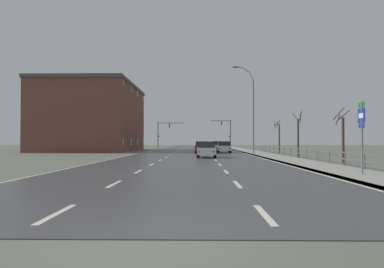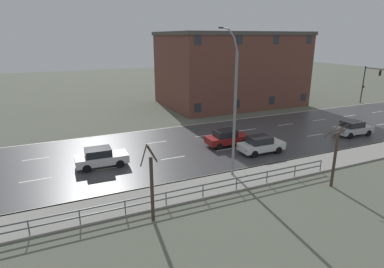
% 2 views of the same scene
% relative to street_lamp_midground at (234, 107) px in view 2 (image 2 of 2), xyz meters
% --- Properties ---
extents(ground_plane, '(160.00, 160.00, 0.12)m').
position_rel_street_lamp_midground_xyz_m(ground_plane, '(-7.44, 10.84, -5.34)').
color(ground_plane, '#5B6051').
extents(road_asphalt_strip, '(14.00, 120.00, 0.03)m').
position_rel_street_lamp_midground_xyz_m(road_asphalt_strip, '(-7.44, 22.84, -5.27)').
color(road_asphalt_strip, '#3D3D3F').
rests_on(road_asphalt_strip, ground).
extents(guardrail, '(0.07, 38.10, 1.00)m').
position_rel_street_lamp_midground_xyz_m(guardrail, '(2.41, -12.47, -4.57)').
color(guardrail, '#515459').
rests_on(guardrail, ground).
extents(street_lamp_midground, '(2.57, 0.24, 10.80)m').
position_rel_street_lamp_midground_xyz_m(street_lamp_midground, '(0.00, 0.00, 0.00)').
color(street_lamp_midground, slate).
rests_on(street_lamp_midground, ground).
extents(traffic_signal_left, '(5.69, 0.36, 5.74)m').
position_rel_street_lamp_midground_xyz_m(traffic_signal_left, '(-14.23, 33.07, -1.43)').
color(traffic_signal_left, '#38383A').
rests_on(traffic_signal_left, ground).
extents(car_far_right, '(1.93, 4.15, 1.57)m').
position_rel_street_lamp_midground_xyz_m(car_far_right, '(-5.76, -8.69, -4.48)').
color(car_far_right, silver).
rests_on(car_far_right, ground).
extents(car_distant, '(1.90, 4.13, 1.57)m').
position_rel_street_lamp_midground_xyz_m(car_distant, '(-3.07, 4.93, -4.48)').
color(car_distant, silver).
rests_on(car_distant, ground).
extents(car_mid_centre, '(1.94, 4.16, 1.57)m').
position_rel_street_lamp_midground_xyz_m(car_mid_centre, '(-6.07, 3.16, -4.48)').
color(car_mid_centre, maroon).
rests_on(car_mid_centre, ground).
extents(car_near_right, '(2.02, 4.19, 1.57)m').
position_rel_street_lamp_midground_xyz_m(car_near_right, '(-3.45, 17.08, -4.48)').
color(car_near_right, '#B7B7BC').
rests_on(car_near_right, ground).
extents(brick_building, '(13.95, 20.28, 10.77)m').
position_rel_street_lamp_midground_xyz_m(brick_building, '(-23.84, 14.02, 0.11)').
color(brick_building, brown).
rests_on(brick_building, ground).
extents(bare_tree_mid, '(0.92, 0.91, 4.65)m').
position_rel_street_lamp_midground_xyz_m(bare_tree_mid, '(3.54, -7.35, -3.14)').
color(bare_tree_mid, '#423328').
rests_on(bare_tree_mid, ground).
extents(bare_tree_far, '(1.08, 1.26, 4.54)m').
position_rel_street_lamp_midground_xyz_m(bare_tree_far, '(4.51, 5.45, -3.05)').
color(bare_tree_far, '#423328').
rests_on(bare_tree_far, ground).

